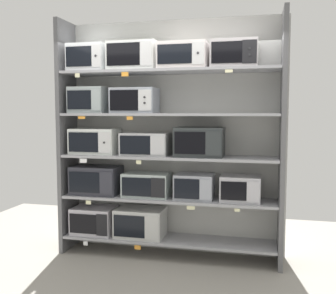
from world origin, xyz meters
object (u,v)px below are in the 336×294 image
Objects in this scene: microwave_6 at (95,141)px; microwave_14 at (234,54)px; microwave_8 at (200,142)px; microwave_10 at (135,101)px; microwave_12 at (133,56)px; microwave_13 at (184,56)px; microwave_2 at (96,180)px; microwave_9 at (90,100)px; microwave_1 at (140,222)px; microwave_5 at (240,188)px; microwave_7 at (146,144)px; microwave_3 at (147,185)px; microwave_11 at (89,58)px; microwave_4 at (194,186)px; microwave_0 at (94,220)px.

microwave_6 is 1.92m from microwave_14.
microwave_10 is (-0.77, -0.00, 0.47)m from microwave_8.
microwave_13 is at bearing 0.01° from microwave_12.
microwave_2 is 1.11× the size of microwave_10.
microwave_9 is (-0.07, 0.00, 0.96)m from microwave_2.
microwave_1 is at bearing -179.99° from microwave_8.
microwave_5 is 0.80× the size of microwave_7.
microwave_6 is (-0.57, -0.00, 0.96)m from microwave_1.
microwave_14 reaches higher than microwave_7.
microwave_3 is at bearing -180.00° from microwave_14.
microwave_5 is 2.33m from microwave_11.
microwave_6 reaches higher than microwave_5.
microwave_7 is at bearing -179.96° from microwave_13.
microwave_12 reaches higher than microwave_6.
microwave_5 is 2.05m from microwave_9.
microwave_14 is (1.71, -0.00, 0.48)m from microwave_9.
microwave_11 is (-0.62, 0.00, 1.95)m from microwave_1.
microwave_8 is 1.42m from microwave_9.
microwave_6 is 1.24× the size of microwave_11.
microwave_12 is (-0.15, 0.00, 1.02)m from microwave_7.
microwave_3 is 1.00m from microwave_10.
microwave_11 is at bearing 179.99° from microwave_12.
microwave_14 is at bearing 0.01° from microwave_4.
microwave_14 reaches higher than microwave_13.
microwave_8 is at bearing -0.00° from microwave_2.
microwave_3 is 0.57m from microwave_4.
microwave_6 is at bearing -179.99° from microwave_5.
microwave_11 is (-1.27, 0.00, 1.49)m from microwave_4.
microwave_0 is 0.91× the size of microwave_7.
microwave_12 is 1.16m from microwave_14.
microwave_0 is at bearing 179.99° from microwave_1.
microwave_12 is at bearing 179.99° from microwave_4.
microwave_5 is at bearing 0.02° from microwave_7.
microwave_6 is 1.11× the size of microwave_14.
microwave_4 is 0.79× the size of microwave_6.
microwave_9 is (-0.04, 0.00, 1.46)m from microwave_0.
microwave_2 reaches higher than microwave_3.
microwave_8 is 1.22× the size of microwave_11.
microwave_6 is at bearing -0.16° from microwave_11.
microwave_2 is 1.21m from microwave_4.
microwave_14 is at bearing 0.01° from microwave_10.
microwave_10 reaches higher than microwave_5.
microwave_6 is 1.28× the size of microwave_9.
microwave_5 is at bearing 0.01° from microwave_1.
microwave_10 reaches higher than microwave_7.
microwave_8 is 1.03m from microwave_14.
microwave_7 is at bearing -179.98° from microwave_5.
microwave_2 is 1.15× the size of microwave_14.
microwave_2 is 0.64m from microwave_3.
microwave_13 is (0.44, 0.00, 1.48)m from microwave_3.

